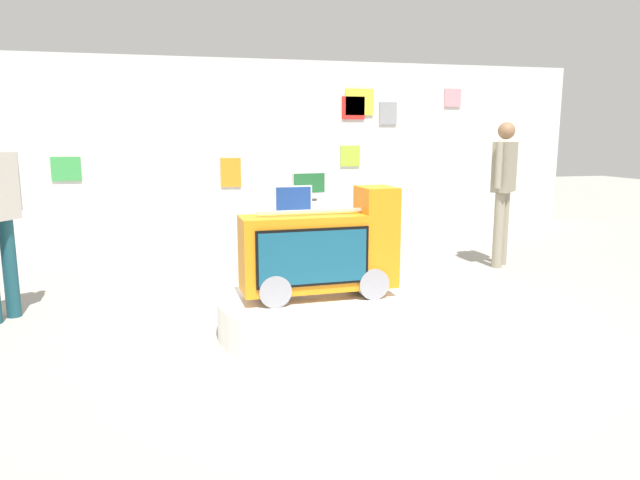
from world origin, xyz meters
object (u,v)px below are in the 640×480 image
display_pedestal_left_rear (294,245)px  tv_on_left_rear (293,201)px  novelty_firetruck_tv (322,253)px  shopper_browsing_near_truck (503,183)px  main_display_pedestal (319,315)px  tv_on_center_rear (309,185)px  display_pedestal_center_rear (309,220)px

display_pedestal_left_rear → tv_on_left_rear: size_ratio=1.58×
novelty_firetruck_tv → tv_on_left_rear: novelty_firetruck_tv is taller
shopper_browsing_near_truck → main_display_pedestal: bearing=-146.0°
shopper_browsing_near_truck → tv_on_center_rear: bearing=129.3°
main_display_pedestal → shopper_browsing_near_truck: (2.72, 1.83, 0.87)m
tv_on_center_rear → shopper_browsing_near_truck: (1.88, -2.29, 0.18)m
tv_on_left_rear → shopper_browsing_near_truck: bearing=-8.6°
main_display_pedestal → tv_on_left_rear: tv_on_left_rear is taller
main_display_pedestal → display_pedestal_center_rear: 4.22m
display_pedestal_left_rear → display_pedestal_center_rear: (0.62, 1.91, 0.00)m
tv_on_center_rear → main_display_pedestal: bearing=-101.6°
shopper_browsing_near_truck → display_pedestal_center_rear: bearing=129.3°
tv_on_center_rear → shopper_browsing_near_truck: size_ratio=0.31×
main_display_pedestal → tv_on_center_rear: (0.84, 4.13, 0.69)m
novelty_firetruck_tv → display_pedestal_left_rear: 2.26m
main_display_pedestal → display_pedestal_center_rear: display_pedestal_center_rear is taller
display_pedestal_center_rear → tv_on_center_rear: tv_on_center_rear is taller
tv_on_left_rear → tv_on_center_rear: tv_on_center_rear is taller
main_display_pedestal → display_pedestal_left_rear: 2.23m
novelty_firetruck_tv → tv_on_left_rear: (0.20, 2.22, 0.17)m
main_display_pedestal → shopper_browsing_near_truck: size_ratio=0.94×
main_display_pedestal → display_pedestal_center_rear: bearing=78.4°
tv_on_left_rear → shopper_browsing_near_truck: (2.50, -0.38, 0.19)m
main_display_pedestal → novelty_firetruck_tv: 0.51m
main_display_pedestal → tv_on_center_rear: size_ratio=2.98×
tv_on_center_rear → novelty_firetruck_tv: bearing=-101.2°
display_pedestal_left_rear → tv_on_left_rear: (-0.00, -0.00, 0.52)m
display_pedestal_center_rear → display_pedestal_left_rear: bearing=-108.0°
novelty_firetruck_tv → tv_on_left_rear: size_ratio=2.81×
main_display_pedestal → novelty_firetruck_tv: bearing=-12.7°
tv_on_center_rear → shopper_browsing_near_truck: shopper_browsing_near_truck is taller
display_pedestal_center_rear → shopper_browsing_near_truck: bearing=-50.7°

